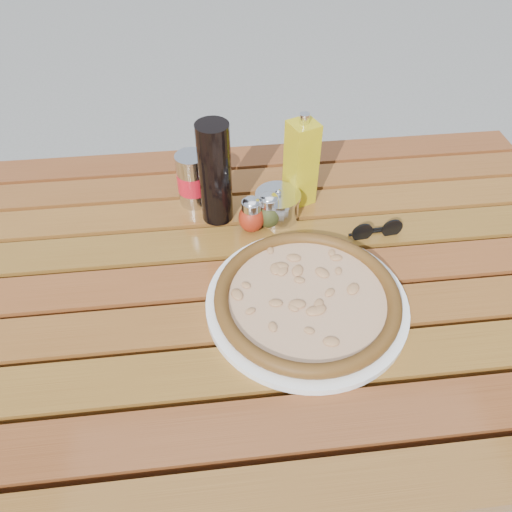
{
  "coord_description": "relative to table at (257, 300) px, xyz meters",
  "views": [
    {
      "loc": [
        -0.08,
        -0.65,
        1.44
      ],
      "look_at": [
        0.0,
        0.02,
        0.78
      ],
      "focal_mm": 35.0,
      "sensor_mm": 36.0,
      "label": 1
    }
  ],
  "objects": [
    {
      "name": "olive_oil_cruet",
      "position": [
        0.12,
        0.22,
        0.17
      ],
      "size": [
        0.07,
        0.07,
        0.21
      ],
      "rotation": [
        0.0,
        0.0,
        0.38
      ],
      "color": "gold",
      "rests_on": "table"
    },
    {
      "name": "plate",
      "position": [
        0.08,
        -0.09,
        0.08
      ],
      "size": [
        0.39,
        0.39,
        0.01
      ],
      "primitive_type": "cylinder",
      "rotation": [
        0.0,
        0.0,
        0.07
      ],
      "color": "white",
      "rests_on": "table"
    },
    {
      "name": "parmesan_tin",
      "position": [
        0.06,
        0.17,
        0.11
      ],
      "size": [
        0.12,
        0.12,
        0.07
      ],
      "rotation": [
        0.0,
        0.0,
        0.34
      ],
      "color": "silver",
      "rests_on": "table"
    },
    {
      "name": "pizza",
      "position": [
        0.08,
        -0.09,
        0.1
      ],
      "size": [
        0.36,
        0.36,
        0.03
      ],
      "rotation": [
        0.0,
        0.0,
        0.08
      ],
      "color": "beige",
      "rests_on": "plate"
    },
    {
      "name": "table",
      "position": [
        0.0,
        0.0,
        0.0
      ],
      "size": [
        1.4,
        0.9,
        0.75
      ],
      "color": "#3B230D",
      "rests_on": "ground"
    },
    {
      "name": "ground",
      "position": [
        0.0,
        0.0,
        -0.67
      ],
      "size": [
        60.0,
        60.0,
        0.0
      ],
      "primitive_type": "plane",
      "color": "slate",
      "rests_on": "ground"
    },
    {
      "name": "sunglasses",
      "position": [
        0.25,
        0.08,
        0.09
      ],
      "size": [
        0.11,
        0.03,
        0.04
      ],
      "rotation": [
        0.0,
        0.0,
        0.09
      ],
      "color": "black",
      "rests_on": "table"
    },
    {
      "name": "dark_bottle",
      "position": [
        -0.06,
        0.18,
        0.19
      ],
      "size": [
        0.07,
        0.07,
        0.22
      ],
      "primitive_type": "cylinder",
      "rotation": [
        0.0,
        0.0,
        0.13
      ],
      "color": "black",
      "rests_on": "table"
    },
    {
      "name": "pepper_shaker",
      "position": [
        0.0,
        0.13,
        0.11
      ],
      "size": [
        0.07,
        0.07,
        0.08
      ],
      "rotation": [
        0.0,
        0.0,
        -0.38
      ],
      "color": "#AA2B13",
      "rests_on": "table"
    },
    {
      "name": "oregano_shaker",
      "position": [
        0.04,
        0.14,
        0.11
      ],
      "size": [
        0.06,
        0.06,
        0.08
      ],
      "rotation": [
        0.0,
        0.0,
        -0.21
      ],
      "color": "#3C411A",
      "rests_on": "table"
    },
    {
      "name": "soda_can",
      "position": [
        -0.11,
        0.24,
        0.13
      ],
      "size": [
        0.08,
        0.08,
        0.12
      ],
      "rotation": [
        0.0,
        0.0,
        -0.26
      ],
      "color": "silver",
      "rests_on": "table"
    }
  ]
}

